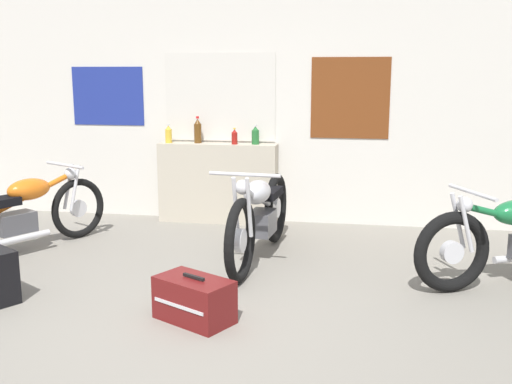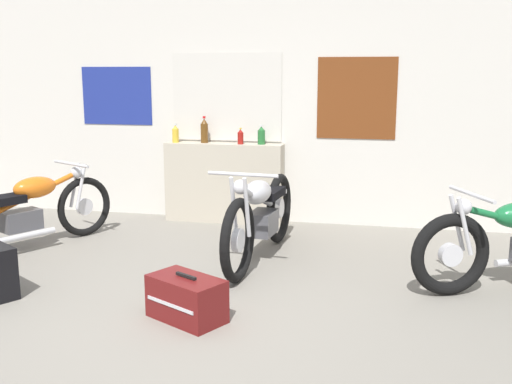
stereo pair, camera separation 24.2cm
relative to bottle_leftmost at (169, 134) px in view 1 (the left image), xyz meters
name	(u,v)px [view 1 (the left image)]	position (x,y,z in m)	size (l,w,h in m)	color
ground_plane	(183,333)	(1.11, -3.13, -1.06)	(24.00, 24.00, 0.00)	gray
wall_back	(261,106)	(1.10, 0.22, 0.34)	(10.00, 0.07, 2.80)	silver
sill_counter	(218,183)	(0.60, 0.04, -0.58)	(1.43, 0.28, 0.96)	#B7AD99
bottle_leftmost	(169,134)	(0.00, 0.00, 0.00)	(0.08, 0.08, 0.23)	gold
bottle_left_center	(198,131)	(0.35, 0.05, 0.04)	(0.09, 0.09, 0.32)	#5B3814
bottle_center	(234,137)	(0.81, 0.00, -0.02)	(0.07, 0.07, 0.19)	maroon
bottle_right_center	(255,136)	(1.06, 0.04, 0.00)	(0.09, 0.09, 0.23)	#23662D
motorcycle_silver	(260,215)	(1.35, -1.37, -0.62)	(0.64, 2.05, 0.94)	black
motorcycle_orange	(21,212)	(-1.07, -1.53, -0.65)	(1.06, 1.81, 0.84)	black
hard_case_darkred	(194,300)	(1.12, -2.91, -0.90)	(0.65, 0.55, 0.35)	maroon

